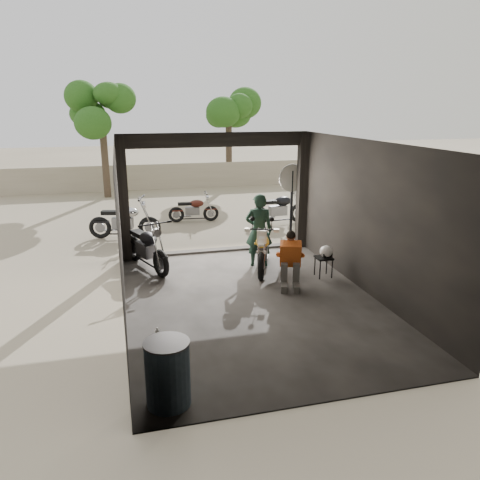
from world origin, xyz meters
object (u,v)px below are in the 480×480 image
rider (259,230)px  mechanic (290,262)px  left_bike (146,244)px  outside_bike_b (194,207)px  outside_bike_a (124,218)px  helmet (326,252)px  stool (324,260)px  sign_post (292,191)px  oil_drum (168,374)px  main_bike (263,246)px  outside_bike_c (279,206)px

rider → mechanic: 1.61m
left_bike → outside_bike_b: 4.86m
outside_bike_a → helmet: outside_bike_a is taller
outside_bike_b → rider: (0.84, -4.97, 0.41)m
helmet → stool: bearing=128.6°
sign_post → mechanic: bearing=-89.2°
left_bike → oil_drum: size_ratio=2.05×
outside_bike_b → helmet: size_ratio=4.84×
rider → oil_drum: (-2.77, -5.10, -0.46)m
helmet → oil_drum: oil_drum is taller
main_bike → helmet: main_bike is taller
outside_bike_c → oil_drum: size_ratio=1.99×
sign_post → stool: bearing=-72.1°
outside_bike_c → stool: (-0.67, -5.08, -0.19)m
outside_bike_a → oil_drum: size_ratio=2.03×
left_bike → sign_post: size_ratio=0.81×
outside_bike_b → outside_bike_c: bearing=-105.8°
main_bike → mechanic: mechanic is taller
rider → helmet: 1.75m
stool → helmet: helmet is taller
stool → oil_drum: 5.62m
outside_bike_c → helmet: (-0.64, -5.11, 0.02)m
mechanic → main_bike: bearing=119.6°
left_bike → rider: size_ratio=1.03×
outside_bike_c → mechanic: bearing=157.8°
main_bike → stool: size_ratio=3.59×
main_bike → sign_post: size_ratio=0.77×
stool → oil_drum: (-4.00, -3.95, 0.03)m
rider → mechanic: (0.25, -1.56, -0.31)m
left_bike → outside_bike_a: size_ratio=1.01×
stool → helmet: bearing=-53.2°
oil_drum → main_bike: bearing=59.9°
main_bike → oil_drum: (-2.78, -4.80, -0.14)m
outside_bike_a → outside_bike_b: (2.33, 1.56, -0.13)m
outside_bike_a → outside_bike_b: size_ratio=1.25×
outside_bike_c → outside_bike_a: bearing=90.3°
outside_bike_b → oil_drum: 10.26m
main_bike → helmet: size_ratio=5.81×
left_bike → outside_bike_b: bearing=45.6°
outside_bike_b → oil_drum: bearing=174.3°
mechanic → oil_drum: size_ratio=1.31×
main_bike → outside_bike_a: outside_bike_a is taller
left_bike → stool: size_ratio=3.77×
main_bike → stool: bearing=-14.8°
outside_bike_b → outside_bike_c: outside_bike_c is taller
oil_drum → sign_post: bearing=57.6°
mechanic → outside_bike_a: bearing=143.1°
left_bike → helmet: left_bike is taller
left_bike → outside_bike_c: size_ratio=1.03×
sign_post → oil_drum: bearing=-101.0°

